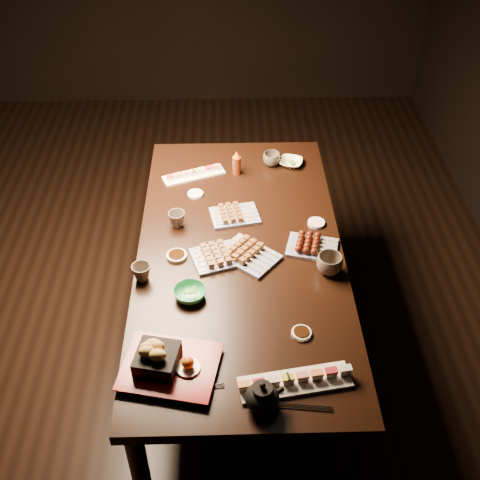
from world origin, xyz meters
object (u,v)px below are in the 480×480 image
object	(u,v)px
sushi_platter_near	(295,379)
dining_table	(240,309)
teapot	(262,395)
condiment_bottle	(237,163)
edamame_bowl_green	(190,294)
yakitori_plate_center	(221,253)
tempura_tray	(169,359)
teacup_mid_right	(329,264)
teacup_far_left	(177,219)
yakitori_plate_right	(249,252)
teacup_near_left	(142,273)
yakitori_plate_left	(235,212)
edamame_bowl_cream	(291,162)
sushi_platter_far	(194,173)
teacup_far_right	(272,159)

from	to	relation	value
sushi_platter_near	dining_table	bearing A→B (deg)	94.52
teapot	condiment_bottle	size ratio (longest dim) A/B	1.05
edamame_bowl_green	yakitori_plate_center	bearing A→B (deg)	61.98
tempura_tray	teapot	distance (m)	0.35
tempura_tray	teapot	world-z (taller)	tempura_tray
yakitori_plate_center	teacup_mid_right	distance (m)	0.47
teacup_far_left	teapot	world-z (taller)	teapot
dining_table	yakitori_plate_right	xyz separation A→B (m)	(0.03, -0.04, 0.41)
teacup_near_left	condiment_bottle	world-z (taller)	condiment_bottle
teapot	condiment_bottle	xyz separation A→B (m)	(-0.05, 1.40, 0.01)
yakitori_plate_right	teacup_mid_right	size ratio (longest dim) A/B	2.23
yakitori_plate_left	teacup_mid_right	bearing A→B (deg)	-55.51
yakitori_plate_right	teacup_far_left	world-z (taller)	teacup_far_left
yakitori_plate_left	edamame_bowl_green	size ratio (longest dim) A/B	1.67
teacup_far_left	edamame_bowl_green	bearing A→B (deg)	-80.65
yakitori_plate_right	tempura_tray	world-z (taller)	tempura_tray
teapot	teacup_far_left	bearing A→B (deg)	91.45
yakitori_plate_center	teacup_near_left	xyz separation A→B (m)	(-0.33, -0.12, 0.01)
edamame_bowl_cream	tempura_tray	world-z (taller)	tempura_tray
edamame_bowl_green	yakitori_plate_right	bearing A→B (deg)	43.79
teacup_near_left	yakitori_plate_center	bearing A→B (deg)	20.72
dining_table	yakitori_plate_right	bearing A→B (deg)	-45.24
yakitori_plate_left	sushi_platter_near	bearing A→B (deg)	-89.46
sushi_platter_far	teacup_near_left	distance (m)	0.78
teacup_far_left	teacup_far_right	xyz separation A→B (m)	(0.47, 0.50, -0.00)
edamame_bowl_green	teapot	bearing A→B (deg)	-63.12
sushi_platter_near	edamame_bowl_cream	size ratio (longest dim) A/B	3.33
sushi_platter_near	teacup_mid_right	size ratio (longest dim) A/B	3.63
sushi_platter_far	teacup_mid_right	world-z (taller)	teacup_mid_right
sushi_platter_near	teacup_mid_right	world-z (taller)	teacup_mid_right
yakitori_plate_left	edamame_bowl_green	bearing A→B (deg)	-121.06
teacup_far_left	teacup_far_right	world-z (taller)	teacup_far_left
teapot	dining_table	bearing A→B (deg)	76.13
dining_table	edamame_bowl_green	world-z (taller)	edamame_bowl_green
yakitori_plate_center	edamame_bowl_cream	bearing A→B (deg)	45.52
sushi_platter_far	teacup_near_left	world-z (taller)	teacup_near_left
dining_table	teacup_mid_right	bearing A→B (deg)	-15.69
dining_table	teacup_mid_right	size ratio (longest dim) A/B	16.53
yakitori_plate_right	teacup_far_right	size ratio (longest dim) A/B	2.73
teacup_near_left	edamame_bowl_cream	bearing A→B (deg)	50.49
teapot	tempura_tray	bearing A→B (deg)	136.52
condiment_bottle	teacup_mid_right	bearing A→B (deg)	-63.48
yakitori_plate_right	edamame_bowl_green	xyz separation A→B (m)	(-0.24, -0.23, -0.01)
sushi_platter_near	teacup_near_left	size ratio (longest dim) A/B	4.91
sushi_platter_far	teacup_far_left	size ratio (longest dim) A/B	4.03
teacup_mid_right	condiment_bottle	size ratio (longest dim) A/B	0.83
teacup_far_left	tempura_tray	bearing A→B (deg)	-88.66
dining_table	tempura_tray	bearing A→B (deg)	-107.33
dining_table	sushi_platter_near	xyz separation A→B (m)	(0.17, -0.71, 0.40)
yakitori_plate_left	condiment_bottle	world-z (taller)	condiment_bottle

